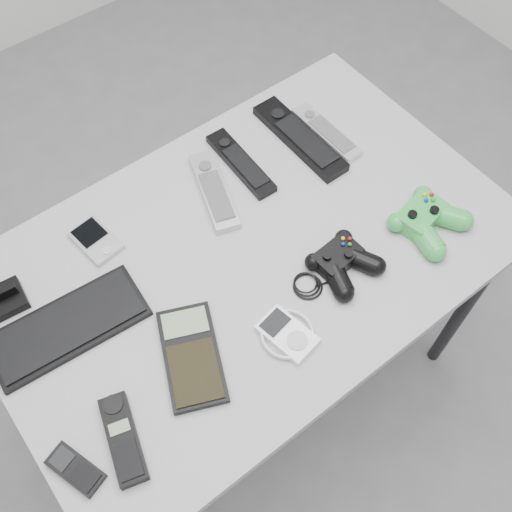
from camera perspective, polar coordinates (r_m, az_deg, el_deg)
floor at (r=1.84m, az=-1.18°, el=-10.11°), size 3.50×3.50×0.00m
desk at (r=1.25m, az=-0.68°, el=-0.99°), size 1.05×0.67×0.70m
pda_keyboard at (r=1.16m, az=-17.47°, el=-6.37°), size 0.30×0.14×0.02m
dock_bracket at (r=1.22m, az=-23.09°, el=-3.70°), size 0.09×0.08×0.04m
pda at (r=1.24m, az=-15.00°, el=1.46°), size 0.08×0.11×0.02m
remote_silver_a at (r=1.27m, az=-4.03°, el=6.25°), size 0.12×0.21×0.02m
remote_black_a at (r=1.32m, az=-1.47°, el=8.88°), size 0.05×0.21×0.02m
remote_black_b at (r=1.37m, az=4.18°, el=11.19°), size 0.06×0.26×0.03m
remote_silver_b at (r=1.39m, az=6.70°, el=11.68°), size 0.05×0.19×0.02m
mobile_phone at (r=1.07m, az=-16.83°, el=-18.85°), size 0.07×0.11×0.02m
cordless_handset at (r=1.06m, az=-12.55°, el=-16.63°), size 0.09×0.16×0.02m
calculator at (r=1.09m, az=-6.15°, el=-9.42°), size 0.17×0.22×0.02m
mp3_player at (r=1.10m, az=2.99°, el=-7.42°), size 0.12×0.12×0.02m
controller_black at (r=1.17m, az=8.20°, el=-0.47°), size 0.23×0.15×0.04m
controller_green at (r=1.26m, az=15.96°, el=3.46°), size 0.17×0.17×0.05m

